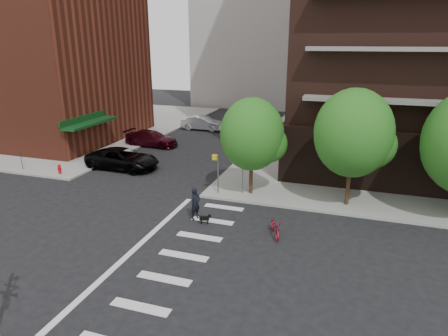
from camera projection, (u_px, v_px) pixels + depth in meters
name	position (u px, v px, depth m)	size (l,w,h in m)	color
ground	(128.00, 246.00, 19.59)	(120.00, 120.00, 0.00)	black
sidewalk_nw	(54.00, 123.00, 48.17)	(31.00, 33.00, 0.15)	gray
crosswalk	(168.00, 253.00, 18.92)	(3.85, 13.00, 0.01)	silver
midrise_nw	(22.00, 35.00, 39.38)	(21.40, 15.50, 20.00)	maroon
tree_a	(252.00, 134.00, 24.84)	(4.00, 4.00, 5.90)	#301E11
tree_b	(353.00, 133.00, 22.88)	(4.50, 4.50, 6.65)	#301E11
pedestrian_signal	(223.00, 168.00, 25.49)	(2.18, 0.67, 2.60)	slate
fire_hydrant	(59.00, 168.00, 29.63)	(0.24, 0.24, 0.73)	#A50C0C
parking_meter	(21.00, 159.00, 30.56)	(0.10, 0.08, 1.32)	black
parked_car_black	(123.00, 159.00, 31.18)	(5.78, 2.66, 1.61)	black
parked_car_maroon	(152.00, 138.00, 37.93)	(5.12, 2.08, 1.48)	#380811
parked_car_silver	(203.00, 123.00, 44.76)	(4.79, 1.67, 1.58)	silver
scooter	(275.00, 227.00, 20.47)	(0.66, 1.88, 0.99)	maroon
dog_walker	(195.00, 204.00, 22.28)	(0.44, 0.67, 1.85)	black
dog	(205.00, 218.00, 21.84)	(0.65, 0.33, 0.54)	black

